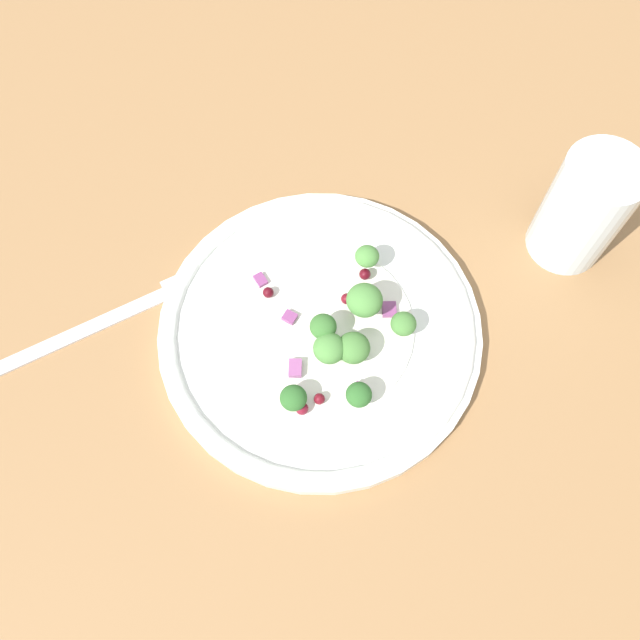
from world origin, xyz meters
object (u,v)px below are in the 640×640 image
Objects in this scene: broccoli_floret_1 at (365,304)px; fork at (114,316)px; broccoli_floret_0 at (354,395)px; broccoli_floret_2 at (358,348)px; plate at (320,329)px; water_glass at (584,209)px.

fork is (20.22, -2.25, -3.35)cm from broccoli_floret_1.
broccoli_floret_1 reaches higher than broccoli_floret_0.
broccoli_floret_1 is 3.47cm from broccoli_floret_2.
plate is at bearing -73.07° from broccoli_floret_0.
broccoli_floret_1 is 20.62cm from fork.
broccoli_floret_2 reaches higher than plate.
broccoli_floret_0 is at bearing 106.93° from plate.
water_glass is (-19.78, -13.05, 2.38)cm from broccoli_floret_0.
plate is at bearing 17.16° from water_glass.
broccoli_floret_2 is (-0.78, -3.72, 0.03)cm from broccoli_floret_0.
broccoli_floret_0 is (-1.93, 6.34, 1.92)cm from plate.
plate is 4.52cm from broccoli_floret_1.
broccoli_floret_1 is (-3.53, -0.66, 2.74)cm from plate.
fork is at bearing -26.43° from broccoli_floret_0.
broccoli_floret_0 is 0.77× the size of broccoli_floret_2.
plate is 4.25cm from broccoli_floret_2.
broccoli_floret_0 is 0.69× the size of broccoli_floret_1.
broccoli_floret_0 is at bearing 77.11° from broccoli_floret_1.
broccoli_floret_2 is at bearing 135.92° from plate.
water_glass reaches higher than broccoli_floret_2.
fork is at bearing -6.35° from broccoli_floret_1.
broccoli_floret_1 reaches higher than broccoli_floret_2.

